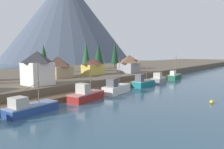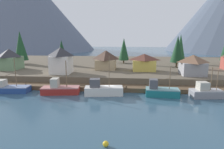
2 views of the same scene
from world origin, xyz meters
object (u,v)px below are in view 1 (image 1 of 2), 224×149
conifer_mid_left (115,53)px  conifer_mid_right (86,54)px  fishing_boat_white (116,88)px  conifer_back_right (99,55)px  fishing_boat_red (86,95)px  house_red (129,62)px  fishing_boat_green (174,76)px  house_white (38,68)px  fishing_boat_blue (30,108)px  fishing_boat_teal (143,83)px  house_yellow (93,66)px  conifer_back_left (44,57)px  house_tan (58,67)px  house_grey (129,65)px  fishing_boat_grey (158,79)px  channel_buoy (212,102)px

conifer_mid_left → conifer_mid_right: conifer_mid_left is taller
fishing_boat_white → conifer_back_right: 34.01m
fishing_boat_red → house_red: (47.28, 22.14, 4.47)m
fishing_boat_green → house_white: (-47.28, 10.90, 5.14)m
conifer_mid_right → fishing_boat_blue: bearing=-142.6°
fishing_boat_teal → house_yellow: size_ratio=1.01×
house_white → conifer_back_left: 28.45m
house_white → conifer_back_left: conifer_back_left is taller
fishing_boat_teal → house_tan: bearing=129.6°
house_grey → fishing_boat_green: bearing=-45.0°
house_grey → fishing_boat_white: bearing=-151.9°
house_red → fishing_boat_red: bearing=-154.9°
fishing_boat_white → conifer_mid_left: bearing=31.3°
fishing_boat_green → house_red: fishing_boat_green is taller
house_red → fishing_boat_grey: bearing=-126.0°
fishing_boat_white → conifer_back_left: 35.05m
house_tan → fishing_boat_white: bearing=-85.2°
fishing_boat_red → conifer_mid_left: 60.01m
house_white → house_yellow: house_white is taller
house_white → house_red: bearing=12.2°
house_red → conifer_mid_left: conifer_mid_left is taller
fishing_boat_teal → conifer_back_left: size_ratio=0.73×
house_yellow → house_grey: bearing=-23.0°
house_grey → conifer_back_left: 29.33m
conifer_back_left → conifer_back_right: (17.95, -8.91, 0.66)m
house_tan → channel_buoy: size_ratio=10.40×
fishing_boat_teal → conifer_back_left: (-9.02, 33.91, 6.82)m
conifer_back_left → conifer_mid_right: bearing=4.0°
fishing_boat_red → fishing_boat_green: bearing=-7.4°
fishing_boat_green → conifer_mid_right: size_ratio=0.77×
fishing_boat_grey → channel_buoy: (-18.54, -20.24, -0.81)m
house_yellow → channel_buoy: (-6.95, -37.26, -4.77)m
fishing_boat_white → fishing_boat_grey: 21.71m
house_white → fishing_boat_blue: bearing=-127.2°
house_grey → conifer_mid_right: 24.11m
house_white → conifer_back_left: bearing=54.1°
fishing_boat_grey → fishing_boat_white: bearing=174.1°
fishing_boat_grey → conifer_back_right: (-0.23, 25.08, 7.45)m
house_grey → house_tan: 25.32m
fishing_boat_red → fishing_boat_grey: size_ratio=1.29×
conifer_back_right → fishing_boat_blue: bearing=-149.7°
conifer_mid_right → conifer_back_left: size_ratio=1.16×
house_white → house_grey: 35.63m
house_grey → fishing_boat_red: bearing=-159.5°
fishing_boat_green → house_red: bearing=74.7°
fishing_boat_grey → channel_buoy: size_ratio=9.41×
house_red → conifer_back_right: bearing=169.0°
fishing_boat_white → conifer_mid_right: size_ratio=0.76×
house_tan → fishing_boat_red: bearing=-112.1°
fishing_boat_red → conifer_mid_right: conifer_mid_right is taller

